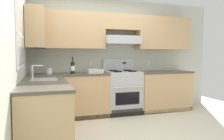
{
  "coord_description": "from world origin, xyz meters",
  "views": [
    {
      "loc": [
        -1.25,
        -3.23,
        1.27
      ],
      "look_at": [
        -0.0,
        0.7,
        1.0
      ],
      "focal_mm": 34.9,
      "sensor_mm": 36.0,
      "label": 1
    }
  ],
  "objects_px": {
    "bowl": "(95,72)",
    "paper_towel_roll": "(49,71)",
    "stove": "(123,92)",
    "wine_bottle": "(73,67)"
  },
  "relations": [
    {
      "from": "stove",
      "to": "paper_towel_roll",
      "type": "xyz_separation_m",
      "value": [
        -1.56,
        0.02,
        0.49
      ]
    },
    {
      "from": "paper_towel_roll",
      "to": "stove",
      "type": "bearing_deg",
      "value": -0.64
    },
    {
      "from": "paper_towel_roll",
      "to": "wine_bottle",
      "type": "bearing_deg",
      "value": -12.65
    },
    {
      "from": "wine_bottle",
      "to": "paper_towel_roll",
      "type": "bearing_deg",
      "value": 167.35
    },
    {
      "from": "stove",
      "to": "paper_towel_roll",
      "type": "bearing_deg",
      "value": 179.36
    },
    {
      "from": "wine_bottle",
      "to": "stove",
      "type": "bearing_deg",
      "value": 4.39
    },
    {
      "from": "wine_bottle",
      "to": "paper_towel_roll",
      "type": "xyz_separation_m",
      "value": [
        -0.46,
        0.1,
        -0.08
      ]
    },
    {
      "from": "wine_bottle",
      "to": "bowl",
      "type": "bearing_deg",
      "value": 2.27
    },
    {
      "from": "wine_bottle",
      "to": "paper_towel_roll",
      "type": "distance_m",
      "value": 0.47
    },
    {
      "from": "bowl",
      "to": "paper_towel_roll",
      "type": "bearing_deg",
      "value": 174.73
    }
  ]
}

